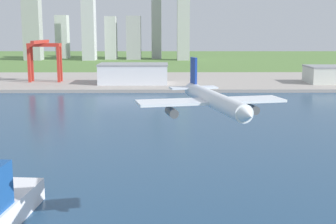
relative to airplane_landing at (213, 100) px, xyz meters
name	(u,v)px	position (x,y,z in m)	size (l,w,h in m)	color
ground_plane	(136,127)	(-23.24, 121.52, -31.37)	(2400.00, 2400.00, 0.00)	#577D3D
water_bay	(125,164)	(-23.24, 61.52, -31.30)	(840.00, 360.00, 0.15)	navy
industrial_pier	(149,81)	(-23.24, 311.52, -30.12)	(840.00, 140.00, 2.50)	#A09790
airplane_landing	(213,100)	(0.00, 0.00, 0.00)	(30.86, 36.32, 10.76)	white
port_crane_red	(44,51)	(-108.97, 292.44, -3.32)	(26.57, 46.57, 34.67)	#B72D23
warehouse_main	(133,73)	(-34.54, 281.91, -20.84)	(55.63, 31.45, 16.01)	silver
warehouse_annex	(334,74)	(128.92, 284.26, -21.87)	(43.27, 31.37, 13.96)	silver
distant_skyline	(106,23)	(-98.33, 630.54, 25.09)	(249.80, 74.55, 146.11)	#9EA29F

